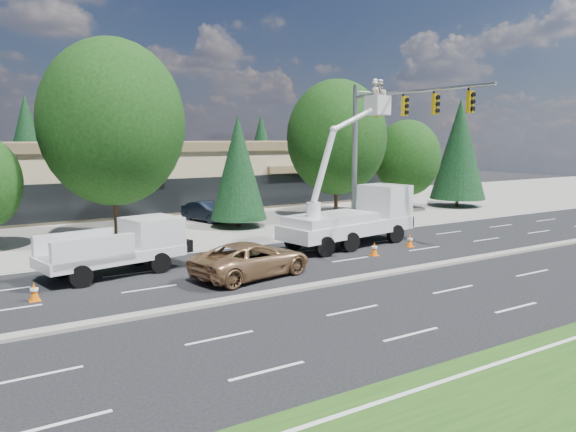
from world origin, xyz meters
TOP-DOWN VIEW (x-y plane):
  - ground at (0.00, 0.00)m, footprint 140.00×140.00m
  - concrete_apron at (0.00, 20.00)m, footprint 140.00×22.00m
  - road_median at (0.00, 0.00)m, footprint 120.00×0.55m
  - strip_mall at (0.00, 29.97)m, footprint 50.40×15.40m
  - tree_front_d at (-3.00, 15.00)m, footprint 8.26×8.26m
  - tree_front_e at (5.00, 15.00)m, footprint 3.71×3.71m
  - tree_front_f at (13.00, 15.00)m, footprint 7.23×7.23m
  - tree_front_g at (20.00, 15.00)m, footprint 5.25×5.25m
  - tree_front_h at (26.00, 15.00)m, footprint 4.63×4.63m
  - tree_back_b at (-4.00, 42.00)m, footprint 5.07×5.07m
  - tree_back_c at (10.00, 42.00)m, footprint 4.90×4.90m
  - tree_back_d at (22.00, 42.00)m, footprint 4.38×4.38m
  - signal_mast at (10.03, 7.04)m, footprint 2.76×10.16m
  - utility_pickup at (-5.16, 6.29)m, footprint 6.37×3.32m
  - bucket_truck at (7.75, 6.10)m, footprint 8.61×3.81m
  - traffic_cone_a at (-9.05, 3.85)m, footprint 0.40×0.40m
  - traffic_cone_b at (-1.46, 3.29)m, footprint 0.40×0.40m
  - traffic_cone_c at (1.38, 3.54)m, footprint 0.40×0.40m
  - traffic_cone_d at (6.58, 3.30)m, footprint 0.40×0.40m
  - traffic_cone_e at (9.73, 4.02)m, footprint 0.40×0.40m
  - minivan at (-0.66, 2.80)m, footprint 5.78×3.48m
  - parked_car_east at (4.22, 18.36)m, footprint 2.47×4.48m

SIDE VIEW (x-z plane):
  - ground at x=0.00m, z-range 0.00..0.00m
  - concrete_apron at x=0.00m, z-range 0.00..0.01m
  - road_median at x=0.00m, z-range 0.00..0.12m
  - traffic_cone_a at x=-9.05m, z-range -0.01..0.69m
  - traffic_cone_b at x=-1.46m, z-range -0.01..0.69m
  - traffic_cone_c at x=1.38m, z-range -0.01..0.69m
  - traffic_cone_d at x=6.58m, z-range -0.01..0.69m
  - traffic_cone_e at x=9.73m, z-range -0.01..0.69m
  - parked_car_east at x=4.22m, z-range 0.00..1.40m
  - minivan at x=-0.66m, z-range 0.00..1.50m
  - utility_pickup at x=-5.16m, z-range -0.21..2.12m
  - bucket_truck at x=7.75m, z-range -2.57..6.49m
  - strip_mall at x=0.00m, z-range 0.08..5.58m
  - tree_front_e at x=5.00m, z-range 0.27..7.58m
  - tree_front_g at x=20.00m, z-range 0.62..7.90m
  - tree_back_d at x=22.00m, z-range 0.31..8.96m
  - tree_front_h at x=26.00m, z-range 0.33..9.45m
  - tree_back_c at x=10.00m, z-range 0.35..10.01m
  - tree_back_b at x=-4.00m, z-range 0.36..10.35m
  - tree_front_f at x=13.00m, z-range 0.86..10.89m
  - signal_mast at x=10.03m, z-range 1.56..10.56m
  - tree_front_d at x=-3.00m, z-range 0.98..12.44m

